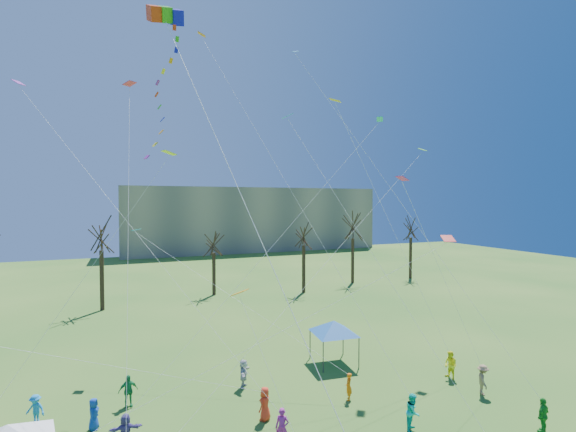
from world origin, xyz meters
name	(u,v)px	position (x,y,z in m)	size (l,w,h in m)	color
distant_building	(252,219)	(22.00, 82.00, 7.50)	(60.00, 14.00, 15.00)	gray
bare_tree_row	(215,241)	(3.27, 36.57, 6.86)	(67.92, 8.41, 10.08)	black
big_box_kite	(169,93)	(-4.81, 8.25, 16.84)	(3.22, 7.51, 22.95)	red
canopy_tent_blue	(334,327)	(7.01, 13.38, 2.62)	(4.10, 4.10, 3.09)	#3F3F44
festival_crowd	(251,427)	(-1.38, 6.30, 0.86)	(27.26, 13.75, 1.86)	#D81B44
small_kites_aloft	(249,169)	(0.00, 11.09, 13.58)	(29.58, 19.64, 33.75)	#D9A20B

